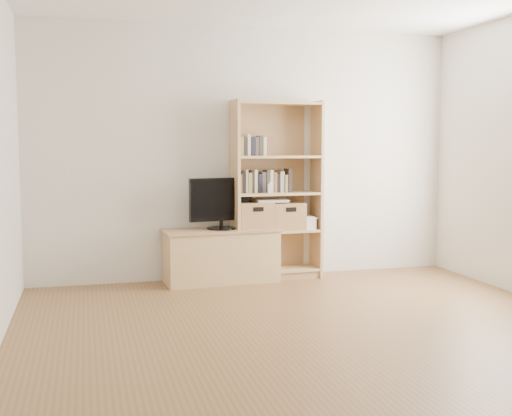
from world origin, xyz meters
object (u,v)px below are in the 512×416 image
object	(u,v)px
television	(221,203)
baby_monitor	(270,188)
basket_left	(254,216)
basket_right	(287,216)
bookshelf	(277,190)
tv_stand	(221,257)
laptop	(271,200)

from	to	relation	value
television	baby_monitor	size ratio (longest dim) A/B	6.99
basket_left	basket_right	xyz separation A→B (m)	(0.36, 0.01, -0.01)
bookshelf	basket_left	xyz separation A→B (m)	(-0.25, -0.01, -0.26)
tv_stand	basket_left	size ratio (longest dim) A/B	3.17
bookshelf	basket_right	xyz separation A→B (m)	(0.11, -0.00, -0.27)
tv_stand	television	distance (m)	0.55
television	basket_left	distance (m)	0.38
tv_stand	baby_monitor	size ratio (longest dim) A/B	11.85
tv_stand	basket_right	size ratio (longest dim) A/B	3.33
baby_monitor	laptop	size ratio (longest dim) A/B	0.29
television	laptop	size ratio (longest dim) A/B	2.05
baby_monitor	basket_left	bearing A→B (deg)	156.82
basket_right	baby_monitor	bearing A→B (deg)	-153.92
tv_stand	basket_left	distance (m)	0.54
tv_stand	basket_right	distance (m)	0.82
laptop	basket_left	bearing A→B (deg)	-178.40
baby_monitor	basket_left	world-z (taller)	baby_monitor
basket_left	basket_right	size ratio (longest dim) A/B	1.05
bookshelf	basket_right	size ratio (longest dim) A/B	5.43
bookshelf	baby_monitor	distance (m)	0.15
baby_monitor	bookshelf	bearing A→B (deg)	55.98
baby_monitor	tv_stand	bearing A→B (deg)	-177.49
tv_stand	baby_monitor	distance (m)	0.86
tv_stand	bookshelf	bearing A→B (deg)	0.57
bookshelf	laptop	distance (m)	0.12
television	laptop	distance (m)	0.54
tv_stand	baby_monitor	xyz separation A→B (m)	(0.50, -0.06, 0.69)
laptop	bookshelf	bearing A→B (deg)	17.35
television	basket_right	xyz separation A→B (m)	(0.71, 0.05, -0.15)
laptop	baby_monitor	bearing A→B (deg)	-110.02
basket_left	bookshelf	bearing A→B (deg)	0.78
baby_monitor	laptop	xyz separation A→B (m)	(0.04, 0.09, -0.13)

